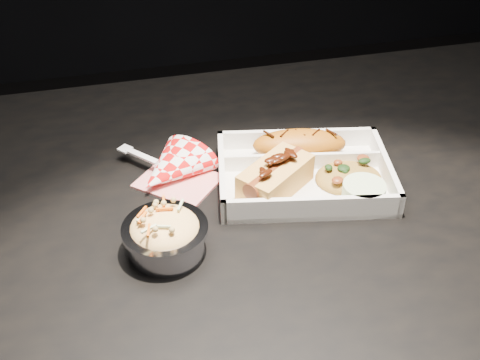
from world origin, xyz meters
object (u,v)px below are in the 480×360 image
(hotdog, at_px, (276,175))
(fried_pastry, at_px, (299,144))
(napkin_fork, at_px, (170,170))
(food_tray, at_px, (303,176))
(dining_table, at_px, (265,238))
(foil_coleslaw_cup, at_px, (165,233))

(hotdog, bearing_deg, fried_pastry, 12.57)
(hotdog, xyz_separation_m, napkin_fork, (-0.14, 0.07, -0.02))
(fried_pastry, distance_m, napkin_fork, 0.20)
(food_tray, relative_size, hotdog, 2.22)
(dining_table, height_order, foil_coleslaw_cup, foil_coleslaw_cup)
(food_tray, xyz_separation_m, napkin_fork, (-0.19, 0.05, 0.01))
(fried_pastry, xyz_separation_m, hotdog, (-0.06, -0.07, 0.00))
(fried_pastry, bearing_deg, foil_coleslaw_cup, -146.01)
(dining_table, distance_m, foil_coleslaw_cup, 0.22)
(fried_pastry, height_order, napkin_fork, napkin_fork)
(dining_table, relative_size, food_tray, 4.29)
(dining_table, relative_size, napkin_fork, 7.47)
(food_tray, bearing_deg, hotdog, -149.23)
(food_tray, distance_m, hotdog, 0.06)
(fried_pastry, relative_size, napkin_fork, 0.90)
(food_tray, height_order, foil_coleslaw_cup, foil_coleslaw_cup)
(foil_coleslaw_cup, bearing_deg, napkin_fork, 79.52)
(hotdog, distance_m, foil_coleslaw_cup, 0.19)
(fried_pastry, bearing_deg, food_tray, -101.03)
(fried_pastry, xyz_separation_m, napkin_fork, (-0.20, -0.00, -0.01))
(fried_pastry, relative_size, foil_coleslaw_cup, 1.32)
(hotdog, xyz_separation_m, foil_coleslaw_cup, (-0.17, -0.08, -0.00))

